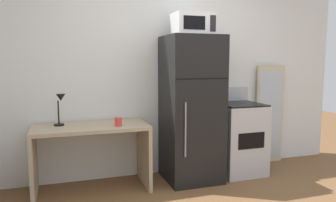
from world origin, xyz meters
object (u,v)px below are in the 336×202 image
object	(u,v)px
coffee_mug	(118,122)
microwave	(193,24)
leaning_mirror	(269,114)
desk	(91,144)
refrigerator	(191,109)
oven_range	(238,137)
desk_lamp	(60,104)

from	to	relation	value
coffee_mug	microwave	size ratio (longest dim) A/B	0.21
leaning_mirror	microwave	bearing A→B (deg)	-167.07
desk	refrigerator	bearing A→B (deg)	-1.07
refrigerator	microwave	world-z (taller)	microwave
leaning_mirror	desk	bearing A→B (deg)	-174.09
refrigerator	microwave	size ratio (longest dim) A/B	3.83
refrigerator	oven_range	distance (m)	0.80
oven_range	leaning_mirror	distance (m)	0.74
coffee_mug	leaning_mirror	world-z (taller)	leaning_mirror
refrigerator	microwave	bearing A→B (deg)	-89.69
desk	desk_lamp	size ratio (longest dim) A/B	3.57
desk	refrigerator	size ratio (longest dim) A/B	0.72
oven_range	coffee_mug	bearing A→B (deg)	-174.54
desk	microwave	size ratio (longest dim) A/B	2.74
refrigerator	oven_range	size ratio (longest dim) A/B	1.60
coffee_mug	microwave	distance (m)	1.43
oven_range	leaning_mirror	size ratio (longest dim) A/B	0.79
microwave	oven_range	bearing A→B (deg)	4.28
desk	refrigerator	xyz separation A→B (m)	(1.20, -0.02, 0.35)
oven_range	microwave	bearing A→B (deg)	-175.72
oven_range	refrigerator	bearing A→B (deg)	-177.49
microwave	oven_range	distance (m)	1.58
desk_lamp	refrigerator	distance (m)	1.52
desk_lamp	coffee_mug	bearing A→B (deg)	-20.43
desk	microwave	bearing A→B (deg)	-2.08
leaning_mirror	oven_range	bearing A→B (deg)	-158.59
coffee_mug	desk_lamp	bearing A→B (deg)	159.57
desk	refrigerator	world-z (taller)	refrigerator
desk_lamp	refrigerator	bearing A→B (deg)	-3.82
microwave	coffee_mug	bearing A→B (deg)	-173.67
desk_lamp	leaning_mirror	distance (m)	2.87
desk_lamp	desk	bearing A→B (deg)	-14.06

